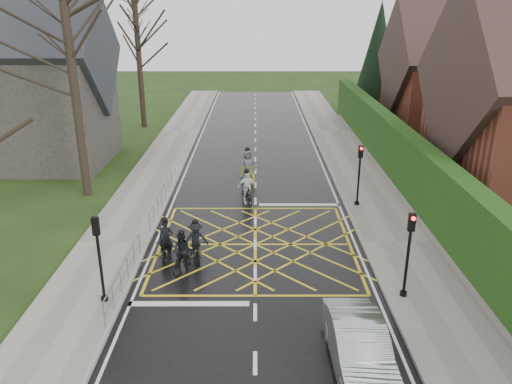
{
  "coord_description": "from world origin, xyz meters",
  "views": [
    {
      "loc": [
        0.01,
        -19.03,
        9.5
      ],
      "look_at": [
        0.03,
        2.89,
        1.3
      ],
      "focal_mm": 35.0,
      "sensor_mm": 36.0,
      "label": 1
    }
  ],
  "objects_px": {
    "cyclist_lead": "(247,169)",
    "car": "(359,348)",
    "cyclist_mid": "(196,244)",
    "cyclist_back": "(182,255)",
    "cyclist_rear": "(166,245)",
    "cyclist_front": "(247,191)"
  },
  "relations": [
    {
      "from": "cyclist_rear",
      "to": "car",
      "type": "height_order",
      "value": "cyclist_rear"
    },
    {
      "from": "cyclist_mid",
      "to": "car",
      "type": "height_order",
      "value": "cyclist_mid"
    },
    {
      "from": "car",
      "to": "cyclist_mid",
      "type": "bearing_deg",
      "value": 127.28
    },
    {
      "from": "cyclist_mid",
      "to": "car",
      "type": "bearing_deg",
      "value": -67.56
    },
    {
      "from": "cyclist_lead",
      "to": "car",
      "type": "relative_size",
      "value": 0.52
    },
    {
      "from": "cyclist_front",
      "to": "cyclist_rear",
      "type": "bearing_deg",
      "value": -133.59
    },
    {
      "from": "cyclist_mid",
      "to": "cyclist_front",
      "type": "distance_m",
      "value": 6.21
    },
    {
      "from": "cyclist_lead",
      "to": "car",
      "type": "height_order",
      "value": "cyclist_lead"
    },
    {
      "from": "cyclist_mid",
      "to": "cyclist_lead",
      "type": "relative_size",
      "value": 0.83
    },
    {
      "from": "cyclist_rear",
      "to": "cyclist_mid",
      "type": "height_order",
      "value": "cyclist_rear"
    },
    {
      "from": "cyclist_rear",
      "to": "cyclist_mid",
      "type": "relative_size",
      "value": 1.0
    },
    {
      "from": "cyclist_back",
      "to": "cyclist_mid",
      "type": "height_order",
      "value": "cyclist_mid"
    },
    {
      "from": "cyclist_rear",
      "to": "cyclist_lead",
      "type": "relative_size",
      "value": 0.83
    },
    {
      "from": "cyclist_rear",
      "to": "cyclist_mid",
      "type": "xyz_separation_m",
      "value": [
        1.19,
        -0.01,
        0.04
      ]
    },
    {
      "from": "cyclist_front",
      "to": "car",
      "type": "relative_size",
      "value": 0.45
    },
    {
      "from": "cyclist_front",
      "to": "car",
      "type": "height_order",
      "value": "cyclist_front"
    },
    {
      "from": "cyclist_back",
      "to": "car",
      "type": "xyz_separation_m",
      "value": [
        5.63,
        -5.56,
        0.07
      ]
    },
    {
      "from": "cyclist_mid",
      "to": "cyclist_lead",
      "type": "distance_m",
      "value": 9.58
    },
    {
      "from": "cyclist_rear",
      "to": "cyclist_lead",
      "type": "xyz_separation_m",
      "value": [
        3.11,
        9.37,
        0.13
      ]
    },
    {
      "from": "cyclist_rear",
      "to": "cyclist_front",
      "type": "xyz_separation_m",
      "value": [
        3.12,
        5.88,
        0.11
      ]
    },
    {
      "from": "cyclist_mid",
      "to": "cyclist_lead",
      "type": "height_order",
      "value": "cyclist_lead"
    },
    {
      "from": "cyclist_mid",
      "to": "car",
      "type": "distance_m",
      "value": 8.36
    }
  ]
}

